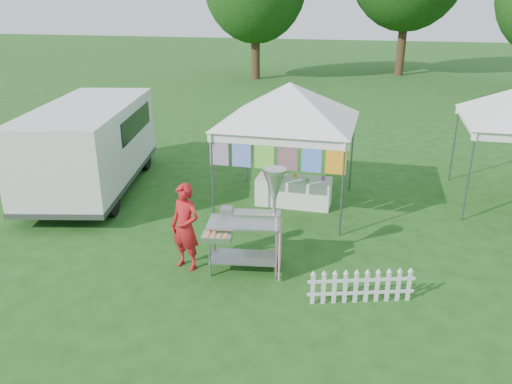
# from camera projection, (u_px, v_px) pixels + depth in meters

# --- Properties ---
(ground) EXTENTS (120.00, 120.00, 0.00)m
(ground) POSITION_uv_depth(u_px,v_px,m) (251.00, 275.00, 9.17)
(ground) COLOR #1A4714
(ground) RESTS_ON ground
(canopy_main) EXTENTS (4.24, 4.24, 3.45)m
(canopy_main) POSITION_uv_depth(u_px,v_px,m) (290.00, 83.00, 11.26)
(canopy_main) COLOR #59595E
(canopy_main) RESTS_ON ground
(donut_cart) EXTENTS (1.45, 1.18, 2.00)m
(donut_cart) POSITION_uv_depth(u_px,v_px,m) (256.00, 213.00, 8.90)
(donut_cart) COLOR gray
(donut_cart) RESTS_ON ground
(vendor) EXTENTS (0.69, 0.56, 1.66)m
(vendor) POSITION_uv_depth(u_px,v_px,m) (186.00, 227.00, 9.16)
(vendor) COLOR #B2151A
(vendor) RESTS_ON ground
(cargo_van) EXTENTS (3.35, 5.78, 2.26)m
(cargo_van) POSITION_uv_depth(u_px,v_px,m) (92.00, 144.00, 13.06)
(cargo_van) COLOR silver
(cargo_van) RESTS_ON ground
(picket_fence) EXTENTS (1.72, 0.58, 0.56)m
(picket_fence) POSITION_uv_depth(u_px,v_px,m) (361.00, 287.00, 8.25)
(picket_fence) COLOR silver
(picket_fence) RESTS_ON ground
(display_table) EXTENTS (1.80, 0.70, 0.68)m
(display_table) POSITION_uv_depth(u_px,v_px,m) (294.00, 191.00, 12.24)
(display_table) COLOR white
(display_table) RESTS_ON ground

